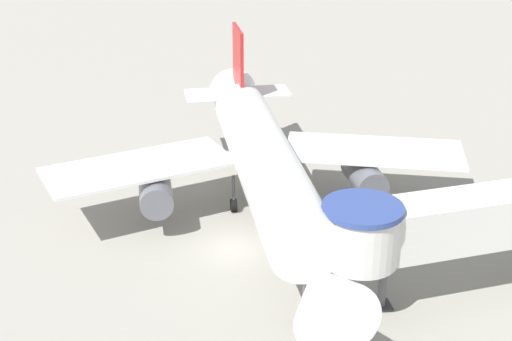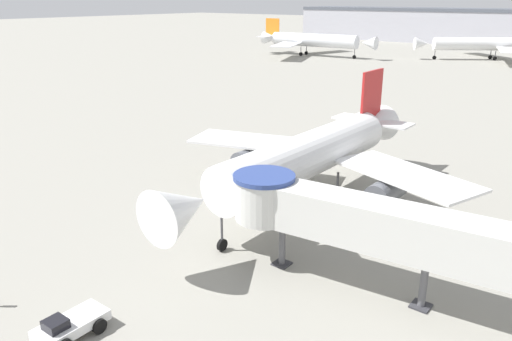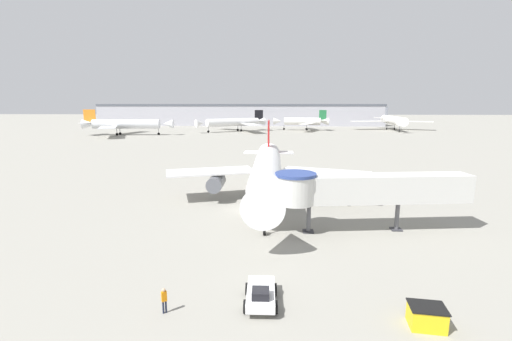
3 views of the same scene
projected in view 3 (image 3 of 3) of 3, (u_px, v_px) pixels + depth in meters
name	position (u px, v px, depth m)	size (l,w,h in m)	color
ground_plane	(248.00, 209.00, 42.71)	(800.00, 800.00, 0.00)	gray
main_airplane	(267.00, 171.00, 44.60)	(28.37, 31.31, 10.37)	white
jet_bridge	(359.00, 188.00, 34.62)	(19.96, 5.44, 6.21)	silver
pushback_tug_white	(261.00, 294.00, 22.32)	(2.21, 3.83, 1.47)	silver
service_container_yellow	(427.00, 316.00, 20.05)	(2.22, 1.78, 1.32)	yellow
traffic_cone_apron_front	(267.00, 302.00, 21.97)	(0.49, 0.49, 0.80)	black
traffic_cone_starboard_wing	(349.00, 203.00, 44.16)	(0.41, 0.41, 0.67)	black
ground_crew_marshaller	(164.00, 299.00, 21.33)	(0.37, 0.34, 1.69)	#1E2338
background_jet_black_tail	(235.00, 122.00, 163.84)	(33.72, 33.60, 10.08)	white
background_jet_gray_tail	(392.00, 120.00, 172.00)	(40.97, 37.40, 11.58)	white
background_jet_green_tail	(303.00, 121.00, 171.45)	(27.70, 31.43, 10.10)	white
background_jet_orange_tail	(124.00, 124.00, 144.06)	(38.17, 38.99, 10.76)	silver
terminal_building	(240.00, 115.00, 213.97)	(173.37, 21.29, 13.02)	#A8A8B2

